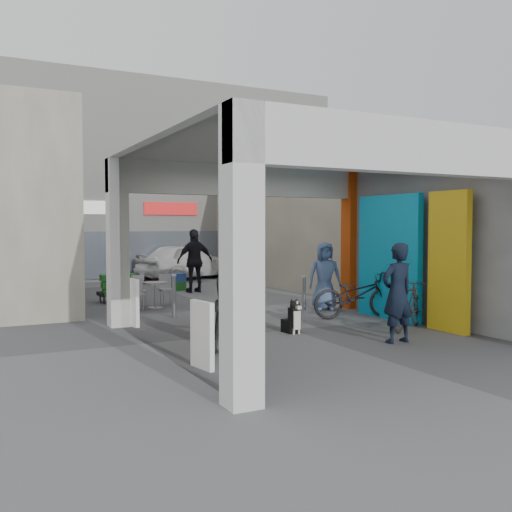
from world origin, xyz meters
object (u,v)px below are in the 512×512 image
cafe_set (149,296)px  bicycle_front (356,295)px  man_crates (195,261)px  white_van (187,261)px  produce_stand (119,291)px  man_with_dog (397,293)px  bicycle_rear (408,305)px  border_collie (293,319)px  man_back_turned (233,301)px  man_elderly (325,276)px

cafe_set → bicycle_front: (3.71, -3.89, 0.25)m
cafe_set → man_crates: bearing=48.5°
cafe_set → white_van: white_van is taller
produce_stand → white_van: (4.07, 5.65, 0.42)m
man_with_dog → bicycle_rear: (1.08, 0.90, -0.41)m
border_collie → white_van: (2.15, 11.84, 0.44)m
man_back_turned → bicycle_rear: man_back_turned is taller
man_crates → white_van: (1.39, 4.48, -0.28)m
produce_stand → man_crates: man_crates is taller
border_collie → bicycle_rear: (2.28, -0.73, 0.22)m
produce_stand → man_back_turned: 7.15m
produce_stand → bicycle_rear: bicycle_rear is taller
produce_stand → bicycle_front: size_ratio=0.56×
produce_stand → border_collie: produce_stand is taller
white_van → cafe_set: bearing=134.4°
man_elderly → white_van: bearing=111.0°
cafe_set → man_crates: size_ratio=0.66×
border_collie → white_van: 12.04m
produce_stand → white_van: 6.98m
produce_stand → man_crates: 3.01m
man_crates → white_van: bearing=-108.7°
cafe_set → bicycle_front: size_ratio=0.65×
border_collie → man_elderly: man_elderly is taller
produce_stand → man_back_turned: (0.20, -7.12, 0.54)m
produce_stand → man_elderly: bearing=-51.0°
border_collie → bicycle_front: size_ratio=0.34×
man_elderly → bicycle_front: (-0.10, -1.42, -0.32)m
cafe_set → man_with_dog: 7.02m
man_elderly → bicycle_rear: (-0.04, -3.08, -0.36)m
cafe_set → man_with_dog: bearing=-67.3°
bicycle_front → bicycle_rear: bicycle_front is taller
man_back_turned → man_elderly: 5.20m
produce_stand → man_with_dog: man_with_dog is taller
cafe_set → man_elderly: 4.57m
cafe_set → bicycle_rear: size_ratio=0.81×
cafe_set → border_collie: (1.49, -4.82, -0.01)m
bicycle_front → man_with_dog: bearing=170.7°
cafe_set → bicycle_rear: bearing=-55.8°
cafe_set → border_collie: 5.04m
white_van → produce_stand: bearing=126.0°
cafe_set → produce_stand: size_ratio=1.16×
cafe_set → produce_stand: (-0.43, 1.37, 0.02)m
produce_stand → white_van: bearing=45.4°
man_with_dog → produce_stand: bearing=-69.9°
border_collie → man_elderly: 3.35m
man_crates → white_van: 4.70m
man_crates → bicycle_rear: 8.25m
border_collie → man_back_turned: 2.04m
man_with_dog → bicycle_front: bearing=-113.2°
cafe_set → man_with_dog: man_with_dog is taller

